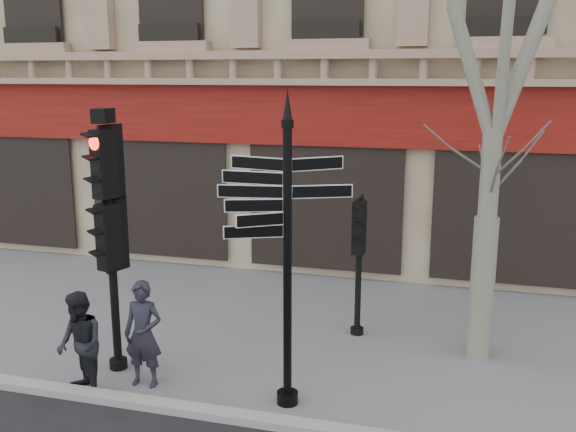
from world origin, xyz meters
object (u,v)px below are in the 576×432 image
at_px(pedestrian_a, 143,334).
at_px(pedestrian_b, 80,345).
at_px(traffic_signal_main, 109,209).
at_px(traffic_signal_secondary, 359,242).
at_px(fingerpost, 287,200).

distance_m(pedestrian_a, pedestrian_b, 0.88).
distance_m(traffic_signal_main, pedestrian_a, 1.89).
relative_size(traffic_signal_main, traffic_signal_secondary, 1.67).
bearing_deg(pedestrian_a, traffic_signal_main, 147.80).
xyz_separation_m(traffic_signal_secondary, pedestrian_a, (-2.69, -2.69, -0.88)).
bearing_deg(pedestrian_b, traffic_signal_main, 124.59).
bearing_deg(pedestrian_b, pedestrian_a, 73.48).
height_order(pedestrian_a, pedestrian_b, pedestrian_a).
bearing_deg(traffic_signal_main, traffic_signal_secondary, 52.15).
relative_size(fingerpost, pedestrian_a, 2.71).
height_order(fingerpost, pedestrian_a, fingerpost).
bearing_deg(traffic_signal_main, pedestrian_b, -75.73).
height_order(traffic_signal_main, pedestrian_a, traffic_signal_main).
xyz_separation_m(pedestrian_a, pedestrian_b, (-0.71, -0.51, -0.03)).
height_order(traffic_signal_main, traffic_signal_secondary, traffic_signal_main).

